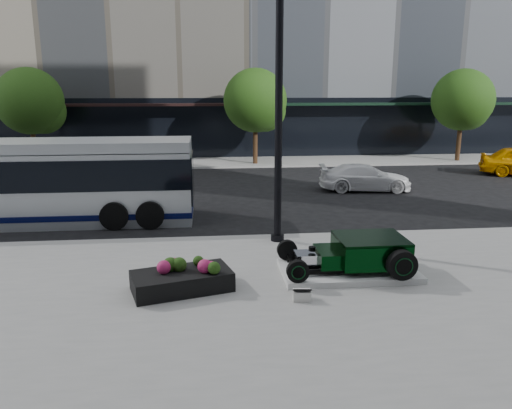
{
  "coord_description": "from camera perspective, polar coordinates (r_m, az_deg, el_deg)",
  "views": [
    {
      "loc": [
        -1.99,
        -17.27,
        4.79
      ],
      "look_at": [
        -0.49,
        -2.34,
        1.2
      ],
      "focal_mm": 35.0,
      "sensor_mm": 36.0,
      "label": 1
    }
  ],
  "objects": [
    {
      "name": "white_sedan",
      "position": [
        23.81,
        12.34,
        3.04
      ],
      "size": [
        4.38,
        2.15,
        1.22
      ],
      "primitive_type": "imported",
      "rotation": [
        0.0,
        0.0,
        1.46
      ],
      "color": "white",
      "rests_on": "ground"
    },
    {
      "name": "sidewalk_far",
      "position": [
        31.69,
        -2.07,
        4.86
      ],
      "size": [
        70.0,
        4.0,
        0.12
      ],
      "primitive_type": "cube",
      "color": "gray",
      "rests_on": "ground"
    },
    {
      "name": "info_plaque",
      "position": [
        11.35,
        5.27,
        -10.22
      ],
      "size": [
        0.43,
        0.35,
        0.31
      ],
      "color": "silver",
      "rests_on": "sidewalk_near"
    },
    {
      "name": "display_plinth",
      "position": [
        13.01,
        10.49,
        -7.47
      ],
      "size": [
        3.4,
        1.8,
        0.15
      ],
      "primitive_type": "cube",
      "color": "silver",
      "rests_on": "sidewalk_near"
    },
    {
      "name": "lamppost",
      "position": [
        14.82,
        2.59,
        8.65
      ],
      "size": [
        0.41,
        0.41,
        7.43
      ],
      "color": "black",
      "rests_on": "sidewalk_near"
    },
    {
      "name": "flower_planter",
      "position": [
        11.89,
        -8.48,
        -8.44
      ],
      "size": [
        2.49,
        1.7,
        0.74
      ],
      "color": "black",
      "rests_on": "sidewalk_near"
    },
    {
      "name": "sidewalk_near",
      "position": [
        8.5,
        9.43,
        -20.58
      ],
      "size": [
        70.0,
        17.0,
        0.12
      ],
      "primitive_type": "cube",
      "color": "gray",
      "rests_on": "ground"
    },
    {
      "name": "ground",
      "position": [
        18.03,
        0.81,
        -1.95
      ],
      "size": [
        120.0,
        120.0,
        0.0
      ],
      "primitive_type": "plane",
      "color": "black",
      "rests_on": "ground"
    },
    {
      "name": "transit_bus",
      "position": [
        19.46,
        -25.29,
        2.38
      ],
      "size": [
        12.12,
        2.88,
        2.92
      ],
      "color": "#B8BEC3",
      "rests_on": "ground"
    },
    {
      "name": "street_trees",
      "position": [
        30.52,
        0.18,
        11.53
      ],
      "size": [
        29.8,
        3.8,
        5.7
      ],
      "color": "black",
      "rests_on": "sidewalk_far"
    },
    {
      "name": "hot_rod",
      "position": [
        12.93,
        12.0,
        -5.3
      ],
      "size": [
        3.22,
        2.0,
        0.81
      ],
      "color": "black",
      "rests_on": "display_plinth"
    }
  ]
}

